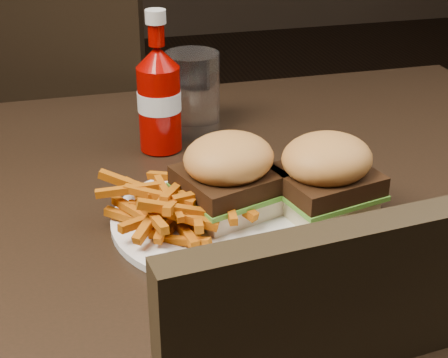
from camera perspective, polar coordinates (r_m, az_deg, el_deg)
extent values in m
cube|color=black|center=(0.83, -4.68, -3.06)|extent=(1.20, 0.80, 0.04)
cube|color=black|center=(1.61, -12.28, -0.11)|extent=(0.62, 0.62, 0.05)
cylinder|color=white|center=(0.77, 0.19, -3.30)|extent=(0.26, 0.26, 0.01)
cube|color=#F4E3BE|center=(0.78, 0.38, -1.87)|extent=(0.11, 0.11, 0.02)
cube|color=beige|center=(0.78, 8.29, -1.90)|extent=(0.11, 0.11, 0.02)
cylinder|color=#8E0400|center=(0.94, -5.37, 5.85)|extent=(0.06, 0.06, 0.12)
cylinder|color=white|center=(1.00, -2.63, 7.01)|extent=(0.09, 0.09, 0.12)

